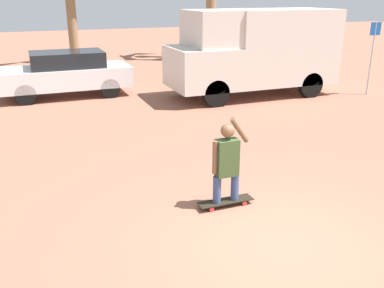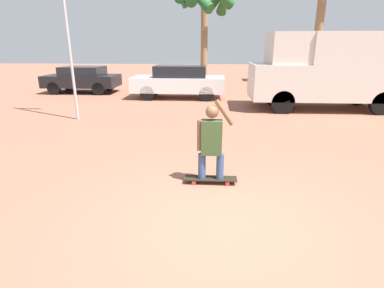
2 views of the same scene
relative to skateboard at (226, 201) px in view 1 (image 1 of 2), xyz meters
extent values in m
plane|color=#935B47|center=(0.19, -1.35, -0.08)|extent=(80.00, 80.00, 0.00)
cube|color=black|center=(0.00, 0.00, 0.01)|extent=(0.98, 0.25, 0.02)
cylinder|color=red|center=(-0.31, -0.11, -0.04)|extent=(0.08, 0.03, 0.08)
cylinder|color=red|center=(-0.31, 0.11, -0.04)|extent=(0.08, 0.03, 0.08)
cylinder|color=red|center=(0.31, -0.11, -0.04)|extent=(0.08, 0.03, 0.08)
cylinder|color=red|center=(0.31, 0.11, -0.04)|extent=(0.08, 0.03, 0.08)
cylinder|color=#384C7A|center=(-0.17, 0.00, 0.26)|extent=(0.14, 0.14, 0.48)
cylinder|color=#384C7A|center=(0.17, 0.00, 0.26)|extent=(0.14, 0.14, 0.48)
cube|color=#384C28|center=(0.00, 0.00, 0.81)|extent=(0.37, 0.22, 0.64)
sphere|color=brown|center=(0.00, 0.00, 1.29)|extent=(0.23, 0.23, 0.23)
cylinder|color=brown|center=(-0.22, 0.00, 0.85)|extent=(0.09, 0.09, 0.56)
cylinder|color=brown|center=(0.22, 0.00, 1.27)|extent=(0.37, 0.09, 0.47)
cylinder|color=black|center=(2.68, 6.31, 0.36)|extent=(0.87, 0.28, 0.87)
cylinder|color=black|center=(2.68, 8.29, 0.36)|extent=(0.87, 0.28, 0.87)
cylinder|color=black|center=(6.32, 6.31, 0.36)|extent=(0.87, 0.28, 0.87)
cylinder|color=black|center=(6.32, 8.29, 0.36)|extent=(0.87, 0.28, 0.87)
cube|color=silver|center=(2.59, 7.30, 1.03)|extent=(2.05, 2.26, 1.36)
cube|color=black|center=(2.18, 7.30, 1.31)|extent=(0.04, 1.92, 0.68)
cube|color=silver|center=(5.53, 7.30, 1.62)|extent=(3.81, 2.26, 2.52)
cube|color=silver|center=(2.90, 7.30, 2.29)|extent=(1.44, 2.08, 1.16)
cylinder|color=black|center=(-3.02, 8.78, 0.26)|extent=(0.68, 0.22, 0.68)
cylinder|color=black|center=(-3.02, 10.39, 0.26)|extent=(0.68, 0.22, 0.68)
cylinder|color=black|center=(-0.25, 8.78, 0.26)|extent=(0.68, 0.22, 0.68)
cylinder|color=black|center=(-0.25, 10.39, 0.26)|extent=(0.68, 0.22, 0.68)
cube|color=white|center=(-1.64, 9.59, 0.61)|extent=(4.46, 1.83, 0.69)
cube|color=black|center=(-1.53, 9.59, 1.22)|extent=(2.45, 1.61, 0.53)
cylinder|color=#8E704C|center=(-0.56, 15.72, 2.83)|extent=(0.45, 0.45, 5.82)
cylinder|color=#B7B7BC|center=(8.50, 5.89, 1.19)|extent=(0.06, 0.06, 2.53)
cube|color=#19519E|center=(8.50, 5.87, 2.23)|extent=(0.44, 0.02, 0.44)
camera|label=1|loc=(-2.97, -5.95, 3.40)|focal=40.00mm
camera|label=2|loc=(-0.02, -5.16, 2.38)|focal=28.00mm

